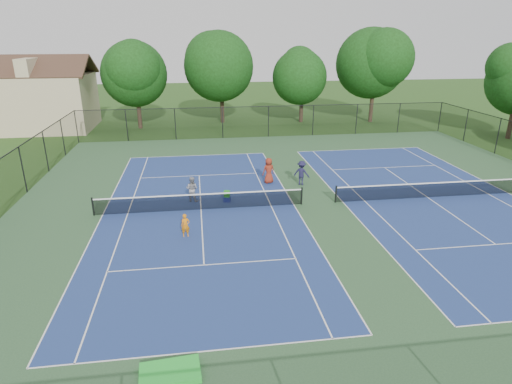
{
  "coord_description": "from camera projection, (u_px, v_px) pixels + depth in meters",
  "views": [
    {
      "loc": [
        -7.05,
        -23.04,
        9.52
      ],
      "look_at": [
        -3.93,
        -1.0,
        1.3
      ],
      "focal_mm": 30.0,
      "sensor_mm": 36.0,
      "label": 1
    }
  ],
  "objects": [
    {
      "name": "perimeter_fence",
      "position": [
        320.0,
        178.0,
        25.07
      ],
      "size": [
        36.08,
        36.08,
        3.02
      ],
      "color": "black",
      "rests_on": "ground"
    },
    {
      "name": "tree_back_d",
      "position": [
        376.0,
        60.0,
        47.26
      ],
      "size": [
        7.8,
        7.8,
        10.37
      ],
      "color": "#2D2116",
      "rests_on": "ground"
    },
    {
      "name": "instructor",
      "position": [
        192.0,
        189.0,
        25.75
      ],
      "size": [
        0.93,
        0.84,
        1.55
      ],
      "primitive_type": "imported",
      "rotation": [
        0.0,
        0.0,
        2.72
      ],
      "color": "gray",
      "rests_on": "ground"
    },
    {
      "name": "tree_back_a",
      "position": [
        135.0,
        70.0,
        44.12
      ],
      "size": [
        6.8,
        6.8,
        9.15
      ],
      "color": "#2D2116",
      "rests_on": "ground"
    },
    {
      "name": "bystander_c",
      "position": [
        269.0,
        171.0,
        28.88
      ],
      "size": [
        0.98,
        0.79,
        1.75
      ],
      "primitive_type": "imported",
      "rotation": [
        0.0,
        0.0,
        3.45
      ],
      "color": "maroon",
      "rests_on": "ground"
    },
    {
      "name": "tennis_court_right",
      "position": [
        428.0,
        196.0,
        26.51
      ],
      "size": [
        12.0,
        23.83,
        1.07
      ],
      "color": "navy",
      "rests_on": "ground"
    },
    {
      "name": "clapboard_house",
      "position": [
        41.0,
        100.0,
        44.75
      ],
      "size": [
        10.8,
        8.1,
        7.65
      ],
      "color": "tan",
      "rests_on": "ground"
    },
    {
      "name": "tree_back_c",
      "position": [
        303.0,
        73.0,
        47.61
      ],
      "size": [
        6.0,
        6.0,
        8.4
      ],
      "color": "#2D2116",
      "rests_on": "ground"
    },
    {
      "name": "court_pad",
      "position": [
        318.0,
        203.0,
        25.63
      ],
      "size": [
        36.0,
        36.0,
        0.01
      ],
      "primitive_type": "cube",
      "color": "#2B4C2E",
      "rests_on": "ground"
    },
    {
      "name": "ground",
      "position": [
        318.0,
        203.0,
        25.63
      ],
      "size": [
        140.0,
        140.0,
        0.0
      ],
      "primitive_type": "plane",
      "color": "#234716",
      "rests_on": "ground"
    },
    {
      "name": "green_tarp",
      "position": [
        170.0,
        373.0,
        12.68
      ],
      "size": [
        1.87,
        1.2,
        0.17
      ],
      "primitive_type": "cube",
      "rotation": [
        0.0,
        0.0,
        0.08
      ],
      "color": "green",
      "rests_on": "ground"
    },
    {
      "name": "child_player",
      "position": [
        185.0,
        225.0,
        21.25
      ],
      "size": [
        0.45,
        0.31,
        1.2
      ],
      "primitive_type": "imported",
      "rotation": [
        0.0,
        0.0,
        0.06
      ],
      "color": "orange",
      "rests_on": "ground"
    },
    {
      "name": "tree_back_b",
      "position": [
        221.0,
        63.0,
        46.97
      ],
      "size": [
        7.6,
        7.6,
        10.03
      ],
      "color": "#2D2116",
      "rests_on": "ground"
    },
    {
      "name": "tennis_court_left",
      "position": [
        201.0,
        208.0,
        24.67
      ],
      "size": [
        12.0,
        23.83,
        1.07
      ],
      "color": "navy",
      "rests_on": "ground"
    },
    {
      "name": "ball_hopper",
      "position": [
        227.0,
        194.0,
        25.7
      ],
      "size": [
        0.4,
        0.35,
        0.39
      ],
      "primitive_type": "cube",
      "rotation": [
        0.0,
        0.0,
        -0.27
      ],
      "color": "#20991B",
      "rests_on": "ball_crate"
    },
    {
      "name": "ball_crate",
      "position": [
        227.0,
        199.0,
        25.82
      ],
      "size": [
        0.48,
        0.39,
        0.32
      ],
      "primitive_type": "cube",
      "rotation": [
        0.0,
        0.0,
        -0.3
      ],
      "color": "navy",
      "rests_on": "ground"
    },
    {
      "name": "bystander_b",
      "position": [
        302.0,
        173.0,
        28.53
      ],
      "size": [
        1.24,
        1.11,
        1.67
      ],
      "primitive_type": "imported",
      "rotation": [
        0.0,
        0.0,
        2.57
      ],
      "color": "#1C1A3A",
      "rests_on": "ground"
    }
  ]
}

